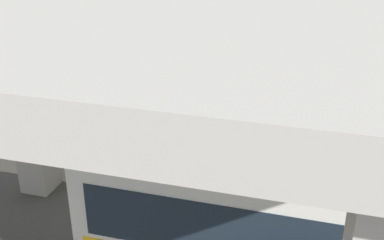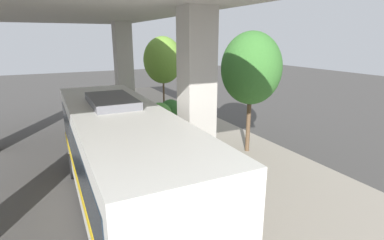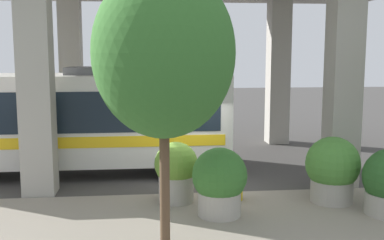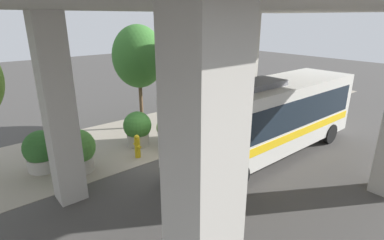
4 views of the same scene
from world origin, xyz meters
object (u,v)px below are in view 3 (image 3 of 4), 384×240
at_px(fire_hydrant, 238,181).
at_px(planter_middle, 220,182).
at_px(planter_front, 333,169).
at_px(planter_back, 176,171).
at_px(street_tree_far, 164,53).
at_px(bus, 76,117).

distance_m(fire_hydrant, planter_middle, 1.44).
bearing_deg(fire_hydrant, planter_middle, 148.99).
xyz_separation_m(planter_front, planter_back, (0.48, 4.22, -0.05)).
bearing_deg(planter_back, planter_front, -96.48).
bearing_deg(fire_hydrant, street_tree_far, 146.29).
bearing_deg(street_tree_far, planter_front, -58.73).
relative_size(planter_middle, street_tree_far, 0.30).
bearing_deg(planter_back, fire_hydrant, -92.02).
xyz_separation_m(fire_hydrant, planter_middle, (-1.20, 0.72, 0.33)).
relative_size(fire_hydrant, street_tree_far, 0.19).
relative_size(planter_front, planter_middle, 1.04).
distance_m(planter_middle, street_tree_far, 4.05).
bearing_deg(fire_hydrant, planter_back, 87.98).
bearing_deg(planter_back, planter_middle, -141.80).
relative_size(bus, planter_middle, 5.81).
height_order(fire_hydrant, planter_front, planter_front).
xyz_separation_m(bus, street_tree_far, (-6.73, -2.63, 2.11)).
bearing_deg(bus, planter_middle, -138.76).
height_order(fire_hydrant, street_tree_far, street_tree_far).
relative_size(planter_back, street_tree_far, 0.29).
bearing_deg(planter_front, bus, 62.04).
height_order(fire_hydrant, planter_middle, planter_middle).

